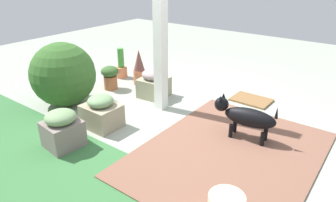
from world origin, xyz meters
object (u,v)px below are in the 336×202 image
(terracotta_pot_spiky, at_px, (139,68))
(terracotta_pot_tall, at_px, (121,67))
(stone_planter_nearest, at_px, (154,83))
(round_shrub, at_px, (63,75))
(terracotta_pot_broad, at_px, (110,76))
(stone_planter_mid, at_px, (102,112))
(dog, at_px, (245,116))
(doormat, at_px, (251,100))
(stone_planter_far, at_px, (62,129))
(porch_pillar, at_px, (160,22))

(terracotta_pot_spiky, bearing_deg, terracotta_pot_tall, -6.82)
(stone_planter_nearest, xyz_separation_m, round_shrub, (0.88, 1.04, 0.26))
(terracotta_pot_tall, bearing_deg, terracotta_pot_broad, 116.44)
(stone_planter_mid, bearing_deg, dog, -152.97)
(doormat, bearing_deg, stone_planter_far, 64.08)
(stone_planter_nearest, xyz_separation_m, doormat, (-1.34, -0.77, -0.21))
(stone_planter_mid, bearing_deg, terracotta_pot_tall, -52.91)
(terracotta_pot_tall, bearing_deg, stone_planter_nearest, 162.39)
(stone_planter_nearest, height_order, stone_planter_mid, stone_planter_nearest)
(terracotta_pot_tall, bearing_deg, stone_planter_mid, 127.09)
(dog, bearing_deg, doormat, -71.70)
(doormat, bearing_deg, terracotta_pot_spiky, 14.63)
(porch_pillar, relative_size, dog, 3.29)
(stone_planter_far, relative_size, doormat, 0.79)
(terracotta_pot_broad, distance_m, dog, 2.53)
(stone_planter_mid, bearing_deg, terracotta_pot_spiky, -66.08)
(porch_pillar, height_order, terracotta_pot_tall, porch_pillar)
(round_shrub, relative_size, doormat, 1.64)
(terracotta_pot_tall, distance_m, doormat, 2.45)
(stone_planter_nearest, relative_size, terracotta_pot_tall, 0.85)
(terracotta_pot_tall, xyz_separation_m, dog, (-2.78, 0.70, 0.11))
(terracotta_pot_tall, bearing_deg, dog, 165.79)
(porch_pillar, bearing_deg, stone_planter_nearest, -37.18)
(terracotta_pot_broad, distance_m, terracotta_pot_tall, 0.59)
(doormat, bearing_deg, terracotta_pot_broad, 24.28)
(stone_planter_mid, xyz_separation_m, stone_planter_far, (0.00, 0.60, 0.02))
(stone_planter_nearest, xyz_separation_m, terracotta_pot_spiky, (0.56, -0.28, 0.07))
(dog, bearing_deg, terracotta_pot_broad, -3.95)
(stone_planter_mid, xyz_separation_m, terracotta_pot_spiky, (0.65, -1.47, 0.09))
(stone_planter_nearest, relative_size, doormat, 0.81)
(terracotta_pot_broad, bearing_deg, porch_pillar, 176.15)
(stone_planter_far, distance_m, terracotta_pot_broad, 1.83)
(stone_planter_mid, relative_size, terracotta_pot_tall, 0.84)
(terracotta_pot_broad, bearing_deg, terracotta_pot_tall, -63.56)
(stone_planter_far, xyz_separation_m, round_shrub, (0.97, -0.75, 0.25))
(stone_planter_mid, xyz_separation_m, doormat, (-1.25, -1.97, -0.19))
(stone_planter_nearest, distance_m, round_shrub, 1.38)
(terracotta_pot_tall, height_order, doormat, terracotta_pot_tall)
(porch_pillar, distance_m, stone_planter_nearest, 1.14)
(stone_planter_nearest, distance_m, terracotta_pot_tall, 1.12)
(stone_planter_nearest, height_order, terracotta_pot_broad, stone_planter_nearest)
(stone_planter_mid, relative_size, doormat, 0.81)
(terracotta_pot_spiky, height_order, doormat, terracotta_pot_spiky)
(porch_pillar, height_order, terracotta_pot_broad, porch_pillar)
(stone_planter_mid, height_order, round_shrub, round_shrub)
(stone_planter_nearest, bearing_deg, dog, 167.96)
(round_shrub, xyz_separation_m, dog, (-2.59, -0.67, -0.17))
(stone_planter_nearest, height_order, stone_planter_far, same)
(porch_pillar, bearing_deg, dog, 175.96)
(stone_planter_nearest, xyz_separation_m, stone_planter_far, (-0.09, 1.79, 0.00))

